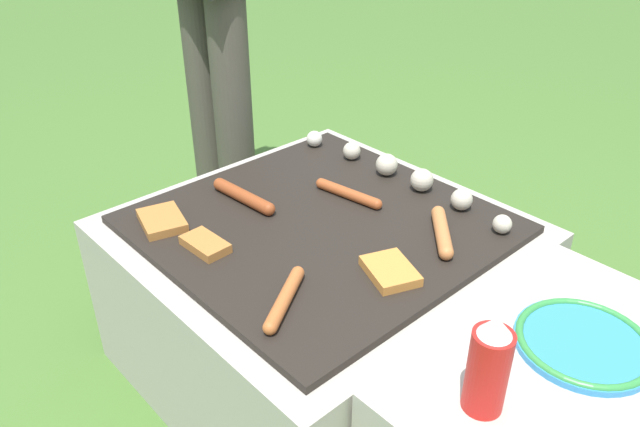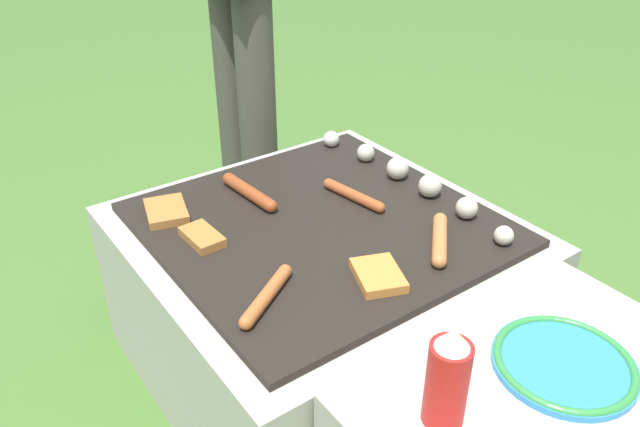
# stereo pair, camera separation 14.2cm
# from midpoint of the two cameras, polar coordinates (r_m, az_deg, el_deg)

# --- Properties ---
(ground_plane) EXTENTS (14.00, 14.00, 0.00)m
(ground_plane) POSITION_cam_midpoint_polar(r_m,az_deg,el_deg) (1.69, -2.46, -13.42)
(ground_plane) COLOR #47702D
(grill) EXTENTS (0.82, 0.82, 0.44)m
(grill) POSITION_cam_midpoint_polar(r_m,az_deg,el_deg) (1.55, -2.63, -7.70)
(grill) COLOR #B2AA9E
(grill) RESTS_ON ground_plane
(sausage_front_center) EXTENTS (0.12, 0.17, 0.03)m
(sausage_front_center) POSITION_cam_midpoint_polar(r_m,az_deg,el_deg) (1.18, -6.72, -7.86)
(sausage_front_center) COLOR #B7602D
(sausage_front_center) RESTS_ON grill
(sausage_front_left) EXTENTS (0.21, 0.04, 0.03)m
(sausage_front_left) POSITION_cam_midpoint_polar(r_m,az_deg,el_deg) (1.52, -9.69, 1.50)
(sausage_front_left) COLOR #93421E
(sausage_front_left) RESTS_ON grill
(sausage_mid_left) EXTENTS (0.19, 0.05, 0.03)m
(sausage_mid_left) POSITION_cam_midpoint_polar(r_m,az_deg,el_deg) (1.51, -0.08, 1.77)
(sausage_mid_left) COLOR #A34C23
(sausage_mid_left) RESTS_ON grill
(sausage_front_right) EXTENTS (0.15, 0.15, 0.03)m
(sausage_front_right) POSITION_cam_midpoint_polar(r_m,az_deg,el_deg) (1.37, 8.21, -1.76)
(sausage_front_right) COLOR #C6753D
(sausage_front_right) RESTS_ON grill
(bread_slice_center) EXTENTS (0.14, 0.12, 0.02)m
(bread_slice_center) POSITION_cam_midpoint_polar(r_m,az_deg,el_deg) (1.25, 3.21, -5.37)
(bread_slice_center) COLOR #D18438
(bread_slice_center) RESTS_ON grill
(bread_slice_right) EXTENTS (0.11, 0.07, 0.02)m
(bread_slice_right) POSITION_cam_midpoint_polar(r_m,az_deg,el_deg) (1.36, -13.41, -2.85)
(bread_slice_right) COLOR #B27033
(bread_slice_right) RESTS_ON grill
(bread_slice_left) EXTENTS (0.14, 0.12, 0.02)m
(bread_slice_left) POSITION_cam_midpoint_polar(r_m,az_deg,el_deg) (1.47, -16.95, -0.69)
(bread_slice_left) COLOR #B27033
(bread_slice_left) RESTS_ON grill
(mushroom_row) EXTENTS (0.67, 0.07, 0.06)m
(mushroom_row) POSITION_cam_midpoint_polar(r_m,az_deg,el_deg) (1.58, 4.99, 3.61)
(mushroom_row) COLOR silver
(mushroom_row) RESTS_ON grill
(plate_colorful) EXTENTS (0.23, 0.23, 0.02)m
(plate_colorful) POSITION_cam_midpoint_polar(r_m,az_deg,el_deg) (1.15, 19.76, -11.18)
(plate_colorful) COLOR #338CCC
(plate_colorful) RESTS_ON side_ledge
(condiment_bottle) EXTENTS (0.06, 0.06, 0.18)m
(condiment_bottle) POSITION_cam_midpoint_polar(r_m,az_deg,el_deg) (0.96, 11.00, -13.70)
(condiment_bottle) COLOR red
(condiment_bottle) RESTS_ON side_ledge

